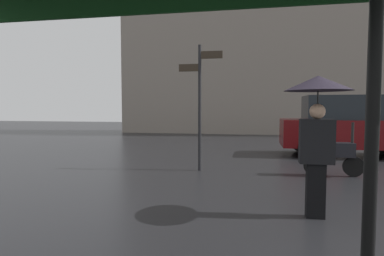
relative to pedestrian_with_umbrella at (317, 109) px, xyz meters
The scene contains 4 objects.
pedestrian_with_umbrella is the anchor object (origin of this frame).
parked_scooter 3.31m from the pedestrian_with_umbrella, 73.66° to the left, with size 1.32×0.32×1.23m.
parked_car_left 6.69m from the pedestrian_with_umbrella, 72.10° to the left, with size 4.16×1.82×1.95m.
street_signpost 3.81m from the pedestrian_with_umbrella, 125.24° to the left, with size 1.08×0.08×3.10m.
Camera 1 is at (-0.90, -2.45, 1.58)m, focal length 30.27 mm.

